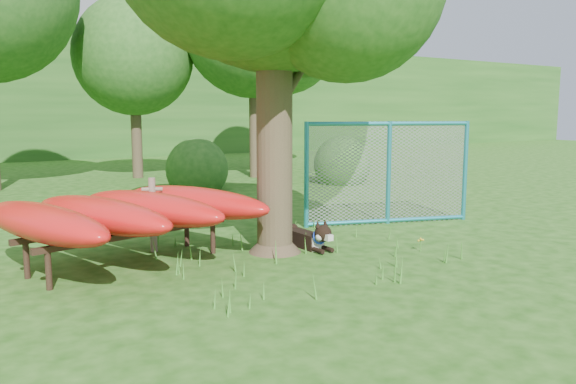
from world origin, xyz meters
TOP-DOWN VIEW (x-y plane):
  - ground at (0.00, 0.00)m, footprint 80.00×80.00m
  - wooden_post at (-1.50, 2.54)m, footprint 0.33×0.16m
  - kayak_rack at (-2.09, 1.97)m, footprint 4.05×3.62m
  - husky_dog at (0.74, 1.36)m, footprint 0.31×1.20m
  - fence_section at (3.27, 2.30)m, footprint 3.36×1.17m
  - wildflower_clump at (2.13, 0.26)m, footprint 0.10×0.09m
  - bg_tree_c at (1.50, 13.00)m, footprint 4.00×4.00m
  - bg_tree_d at (5.00, 11.00)m, footprint 4.80×4.80m
  - bg_tree_e at (8.00, 14.00)m, footprint 4.60×4.60m
  - shrub_right at (6.50, 8.00)m, footprint 1.80×1.80m
  - shrub_mid at (2.00, 9.00)m, footprint 1.80×1.80m
  - wooded_hillside at (0.00, 28.00)m, footprint 80.00×12.00m

SIDE VIEW (x-z plane):
  - ground at x=0.00m, z-range 0.00..0.00m
  - shrub_right at x=6.50m, z-range -0.90..0.90m
  - shrub_mid at x=2.00m, z-range -0.90..0.90m
  - wildflower_clump at x=2.13m, z-range 0.07..0.28m
  - husky_dog at x=0.74m, z-range -0.08..0.45m
  - wooden_post at x=-1.50m, z-range 0.03..1.23m
  - kayak_rack at x=-2.09m, z-range 0.28..1.32m
  - fence_section at x=3.27m, z-range -0.68..2.74m
  - wooded_hillside at x=0.00m, z-range 0.00..6.00m
  - bg_tree_c at x=1.50m, z-range 1.05..7.17m
  - bg_tree_d at x=5.00m, z-range 1.33..8.83m
  - bg_tree_e at x=8.00m, z-range 1.46..9.01m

